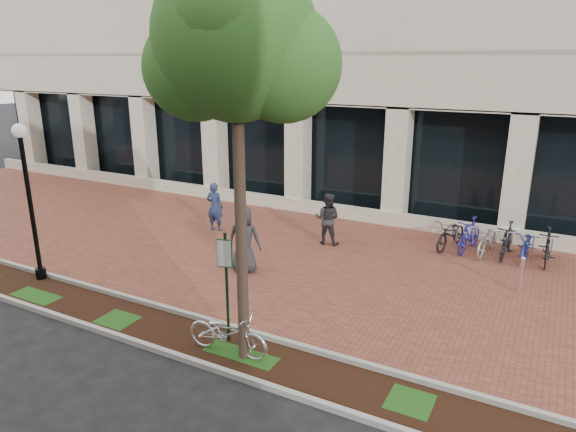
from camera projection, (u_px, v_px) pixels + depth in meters
The scene contains 14 objects.
ground at pixel (283, 256), 15.81m from camera, with size 120.00×120.00×0.00m, color black.
brick_plaza at pixel (283, 255), 15.81m from camera, with size 40.00×9.00×0.01m, color brown.
planting_strip at pixel (170, 332), 11.38m from camera, with size 40.00×1.50×0.01m, color black.
curb_plaza_side at pixel (191, 315), 12.00m from camera, with size 40.00×0.12×0.12m, color #A3A39A.
curb_street_side at pixel (146, 346), 10.73m from camera, with size 40.00×0.12×0.12m, color #A3A39A.
parking_sign at pixel (226, 274), 10.59m from camera, with size 0.34×0.07×2.45m.
lamppost at pixel (29, 194), 13.46m from camera, with size 0.36×0.36×4.25m.
street_tree at pixel (239, 50), 8.69m from camera, with size 3.39×2.83×7.56m.
locked_bicycle at pixel (227, 333), 10.43m from camera, with size 0.63×1.82×0.96m, color silver.
pedestrian_left at pixel (215, 207), 17.87m from camera, with size 0.63×0.41×1.73m, color navy.
pedestrian_mid at pixel (327, 219), 16.58m from camera, with size 0.83×0.65×1.70m, color #27272C.
pedestrian_right at pixel (244, 240), 14.38m from camera, with size 0.93×0.61×1.91m, color #2A2B2F.
bollard at pixel (521, 274), 13.19m from camera, with size 0.12×0.12×0.99m.
bike_rack_cluster at pixel (497, 240), 15.69m from camera, with size 3.55×1.93×1.07m.
Camera 1 is at (7.08, -12.94, 5.81)m, focal length 32.00 mm.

